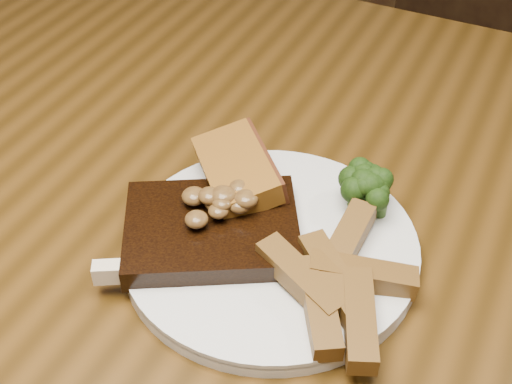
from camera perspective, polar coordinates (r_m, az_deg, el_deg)
dining_table at (r=0.75m, az=-0.76°, el=-6.10°), size 1.60×0.90×0.75m
plate at (r=0.63m, az=1.19°, el=-4.60°), size 0.28×0.28×0.01m
steak at (r=0.63m, az=-3.55°, el=-3.09°), size 0.19×0.17×0.02m
steak_bone at (r=0.60m, az=-5.93°, el=-6.37°), size 0.13×0.08×0.02m
mushroom_pile at (r=0.62m, az=-2.79°, el=-0.66°), size 0.07×0.07×0.03m
garlic_bread at (r=0.67m, az=-1.56°, el=0.53°), size 0.11×0.11×0.02m
potato_wedges at (r=0.60m, az=7.11°, el=-6.06°), size 0.11×0.11×0.02m
broccoli_cluster at (r=0.65m, az=8.26°, el=0.00°), size 0.07×0.07×0.04m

